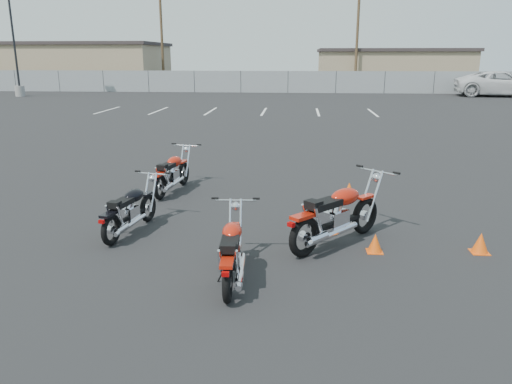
# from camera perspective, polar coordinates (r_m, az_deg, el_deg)

# --- Properties ---
(ground) EXTENTS (120.00, 120.00, 0.00)m
(ground) POSITION_cam_1_polar(r_m,az_deg,el_deg) (8.57, -1.68, -5.22)
(ground) COLOR black
(ground) RESTS_ON ground
(motorcycle_front_red) EXTENTS (0.75, 1.96, 0.96)m
(motorcycle_front_red) POSITION_cam_1_polar(r_m,az_deg,el_deg) (11.46, -9.55, 2.14)
(motorcycle_front_red) COLOR black
(motorcycle_front_red) RESTS_ON ground
(motorcycle_second_black) EXTENTS (0.76, 1.85, 0.91)m
(motorcycle_second_black) POSITION_cam_1_polar(r_m,az_deg,el_deg) (8.95, -14.16, -2.01)
(motorcycle_second_black) COLOR black
(motorcycle_second_black) RESTS_ON ground
(motorcycle_third_red) EXTENTS (1.87, 1.97, 1.12)m
(motorcycle_third_red) POSITION_cam_1_polar(r_m,az_deg,el_deg) (8.21, 9.25, -2.60)
(motorcycle_third_red) COLOR black
(motorcycle_third_red) RESTS_ON ground
(motorcycle_rear_red) EXTENTS (0.74, 1.91, 0.93)m
(motorcycle_rear_red) POSITION_cam_1_polar(r_m,az_deg,el_deg) (6.87, -2.76, -6.77)
(motorcycle_rear_red) COLOR black
(motorcycle_rear_red) RESTS_ON ground
(training_cone_near) EXTENTS (0.26, 0.26, 0.31)m
(training_cone_near) POSITION_cam_1_polar(r_m,az_deg,el_deg) (11.22, 10.60, 0.30)
(training_cone_near) COLOR #F9560D
(training_cone_near) RESTS_ON ground
(training_cone_far) EXTENTS (0.27, 0.27, 0.33)m
(training_cone_far) POSITION_cam_1_polar(r_m,az_deg,el_deg) (8.64, 24.27, -5.32)
(training_cone_far) COLOR #F9560D
(training_cone_far) RESTS_ON ground
(training_cone_extra) EXTENTS (0.25, 0.25, 0.30)m
(training_cone_extra) POSITION_cam_1_polar(r_m,az_deg,el_deg) (8.14, 13.45, -5.69)
(training_cone_extra) COLOR #F9560D
(training_cone_extra) RESTS_ON ground
(light_pole_west) EXTENTS (0.80, 0.70, 10.36)m
(light_pole_west) POSITION_cam_1_polar(r_m,az_deg,el_deg) (43.06, -25.72, 13.42)
(light_pole_west) COLOR gray
(light_pole_west) RESTS_ON ground
(chainlink_fence) EXTENTS (80.06, 0.06, 1.80)m
(chainlink_fence) POSITION_cam_1_polar(r_m,az_deg,el_deg) (43.04, 3.68, 12.45)
(chainlink_fence) COLOR gray
(chainlink_fence) RESTS_ON ground
(tan_building_west) EXTENTS (18.40, 10.40, 4.30)m
(tan_building_west) POSITION_cam_1_polar(r_m,az_deg,el_deg) (54.99, -20.40, 13.48)
(tan_building_west) COLOR #9C8764
(tan_building_west) RESTS_ON ground
(tan_building_east) EXTENTS (14.40, 9.40, 3.70)m
(tan_building_east) POSITION_cam_1_polar(r_m,az_deg,el_deg) (52.78, 15.16, 13.53)
(tan_building_east) COLOR #9C8764
(tan_building_east) RESTS_ON ground
(utility_pole_b) EXTENTS (1.80, 0.24, 9.00)m
(utility_pole_b) POSITION_cam_1_polar(r_m,az_deg,el_deg) (49.72, -10.71, 16.97)
(utility_pole_b) COLOR #463420
(utility_pole_b) RESTS_ON ground
(utility_pole_c) EXTENTS (1.80, 0.24, 9.00)m
(utility_pole_c) POSITION_cam_1_polar(r_m,az_deg,el_deg) (47.28, 11.50, 17.03)
(utility_pole_c) COLOR #463420
(utility_pole_c) RESTS_ON ground
(parking_line_stripes) EXTENTS (15.12, 4.00, 0.01)m
(parking_line_stripes) POSITION_cam_1_polar(r_m,az_deg,el_deg) (28.35, -2.17, 9.19)
(parking_line_stripes) COLOR silver
(parking_line_stripes) RESTS_ON ground
(white_van) EXTENTS (4.25, 8.27, 3.00)m
(white_van) POSITION_cam_1_polar(r_m,az_deg,el_deg) (43.29, 26.41, 11.75)
(white_van) COLOR silver
(white_van) RESTS_ON ground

